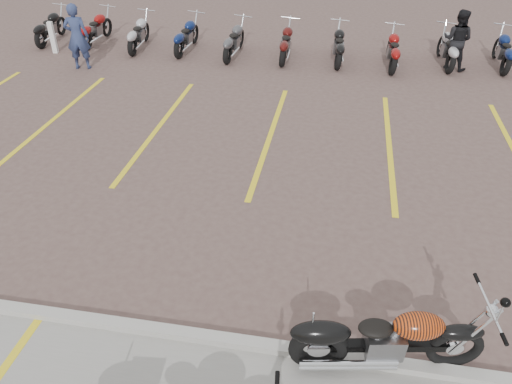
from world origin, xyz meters
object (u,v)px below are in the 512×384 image
at_px(person_a, 77,37).
at_px(person_b, 457,40).
at_px(flame_cruiser, 382,340).
at_px(bollard, 53,38).

height_order(person_a, person_b, person_a).
height_order(flame_cruiser, bollard, bollard).
bearing_deg(bollard, person_b, 3.36).
distance_m(person_a, bollard, 2.03).
xyz_separation_m(flame_cruiser, person_b, (2.46, 11.41, 0.39)).
bearing_deg(person_b, bollard, 28.29).
bearing_deg(person_a, bollard, -50.69).
xyz_separation_m(flame_cruiser, person_a, (-8.67, 9.45, 0.47)).
bearing_deg(person_a, flame_cruiser, 119.51).
xyz_separation_m(person_a, person_b, (11.13, 1.96, -0.08)).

